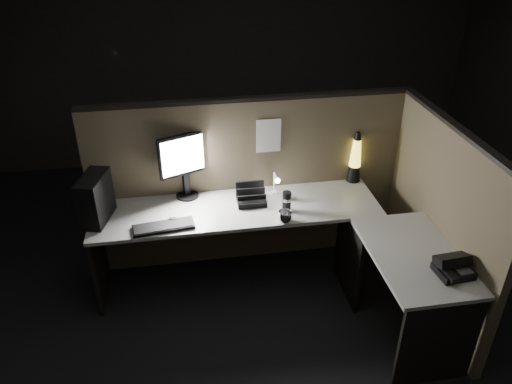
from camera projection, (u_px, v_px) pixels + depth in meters
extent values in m
plane|color=black|center=(268.00, 326.00, 3.88)|extent=(6.00, 6.00, 0.00)
plane|color=#282623|center=(221.00, 51.00, 5.74)|extent=(6.00, 0.00, 6.00)
cube|color=brown|center=(249.00, 184.00, 4.29)|extent=(2.66, 0.06, 1.50)
cube|color=brown|center=(439.00, 223.00, 3.77)|extent=(0.06, 1.66, 1.50)
cube|color=#B5B3AB|center=(237.00, 209.00, 4.00)|extent=(2.30, 0.60, 0.03)
cube|color=#B5B3AB|center=(415.00, 255.00, 3.49)|extent=(0.60, 1.00, 0.03)
cube|color=black|center=(99.00, 260.00, 4.03)|extent=(0.03, 0.55, 0.70)
cube|color=black|center=(438.00, 344.00, 3.26)|extent=(0.55, 0.03, 0.70)
cube|color=black|center=(348.00, 257.00, 4.06)|extent=(0.03, 0.55, 0.70)
cube|color=black|center=(95.00, 198.00, 3.76)|extent=(0.24, 0.38, 0.37)
cylinder|color=black|center=(187.00, 195.00, 4.14)|extent=(0.18, 0.18, 0.02)
cube|color=black|center=(186.00, 183.00, 4.11)|extent=(0.06, 0.06, 0.21)
cube|color=black|center=(184.00, 154.00, 3.97)|extent=(0.41, 0.19, 0.35)
cube|color=white|center=(184.00, 156.00, 3.95)|extent=(0.35, 0.14, 0.30)
cube|color=black|center=(163.00, 227.00, 3.74)|extent=(0.48, 0.21, 0.02)
ellipsoid|color=black|center=(173.00, 220.00, 3.81)|extent=(0.09, 0.07, 0.04)
cube|color=white|center=(274.00, 192.00, 4.17)|extent=(0.04, 0.05, 0.03)
cylinder|color=white|center=(274.00, 182.00, 4.12)|extent=(0.01, 0.01, 0.17)
cylinder|color=white|center=(276.00, 176.00, 4.03)|extent=(0.01, 0.12, 0.01)
sphere|color=white|center=(277.00, 181.00, 3.97)|extent=(0.04, 0.04, 0.04)
cube|color=black|center=(251.00, 200.00, 4.05)|extent=(0.24, 0.21, 0.05)
cube|color=black|center=(252.00, 198.00, 4.01)|extent=(0.23, 0.02, 0.08)
cube|color=black|center=(250.00, 188.00, 4.08)|extent=(0.23, 0.02, 0.16)
cone|color=black|center=(354.00, 173.00, 4.35)|extent=(0.12, 0.12, 0.15)
cone|color=yellow|center=(356.00, 153.00, 4.25)|extent=(0.10, 0.10, 0.25)
sphere|color=#964315|center=(355.00, 161.00, 4.29)|extent=(0.05, 0.05, 0.05)
sphere|color=#964315|center=(356.00, 152.00, 4.24)|extent=(0.04, 0.04, 0.04)
cone|color=black|center=(358.00, 136.00, 4.17)|extent=(0.06, 0.06, 0.07)
cylinder|color=black|center=(287.00, 201.00, 3.92)|extent=(0.07, 0.07, 0.16)
imported|color=silver|center=(285.00, 217.00, 3.80)|extent=(0.15, 0.15, 0.09)
sphere|color=orange|center=(288.00, 194.00, 4.07)|extent=(0.06, 0.06, 0.06)
cube|color=white|center=(269.00, 136.00, 4.05)|extent=(0.20, 0.00, 0.29)
cube|color=black|center=(453.00, 271.00, 3.28)|extent=(0.24, 0.21, 0.05)
cube|color=black|center=(452.00, 260.00, 3.28)|extent=(0.23, 0.15, 0.10)
cube|color=black|center=(448.00, 273.00, 3.21)|extent=(0.06, 0.17, 0.03)
cube|color=#3F3F42|center=(463.00, 270.00, 3.25)|extent=(0.10, 0.10, 0.00)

